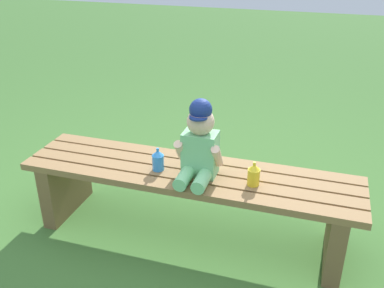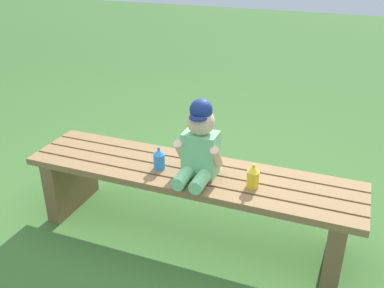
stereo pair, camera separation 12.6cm
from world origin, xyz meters
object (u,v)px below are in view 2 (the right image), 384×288
(sippy_cup_right, at_px, (253,176))
(child_figure, at_px, (199,144))
(sippy_cup_left, at_px, (159,159))
(park_bench, at_px, (190,190))

(sippy_cup_right, bearing_deg, child_figure, 178.08)
(sippy_cup_left, bearing_deg, park_bench, 14.83)
(sippy_cup_left, bearing_deg, sippy_cup_right, 0.00)
(sippy_cup_left, relative_size, sippy_cup_right, 1.00)
(sippy_cup_left, xyz_separation_m, sippy_cup_right, (0.50, 0.00, 0.00))
(sippy_cup_right, bearing_deg, sippy_cup_left, 180.00)
(child_figure, relative_size, sippy_cup_right, 3.26)
(park_bench, xyz_separation_m, sippy_cup_right, (0.34, -0.04, 0.18))
(park_bench, relative_size, sippy_cup_right, 14.23)
(park_bench, height_order, child_figure, child_figure)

